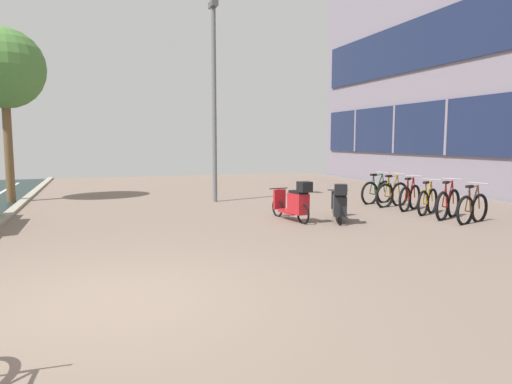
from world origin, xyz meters
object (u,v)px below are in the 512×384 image
at_px(bicycle_rack_01, 448,204).
at_px(bicycle_rack_04, 392,195).
at_px(scooter_mid, 339,204).
at_px(street_tree, 4,69).
at_px(scooter_near, 295,203).
at_px(bicycle_rack_00, 472,209).
at_px(bicycle_rack_02, 428,201).
at_px(bicycle_rack_05, 377,192).
at_px(bicycle_rack_03, 410,198).
at_px(lamp_post, 214,93).

distance_m(bicycle_rack_01, bicycle_rack_04, 2.22).
bearing_deg(scooter_mid, street_tree, 140.58).
relative_size(bicycle_rack_01, scooter_near, 0.78).
distance_m(bicycle_rack_00, street_tree, 13.93).
relative_size(bicycle_rack_02, scooter_mid, 0.72).
bearing_deg(bicycle_rack_01, scooter_near, 167.37).
relative_size(bicycle_rack_00, scooter_mid, 0.79).
height_order(bicycle_rack_00, scooter_mid, bicycle_rack_00).
height_order(bicycle_rack_01, bicycle_rack_05, bicycle_rack_01).
bearing_deg(bicycle_rack_05, bicycle_rack_02, -87.89).
height_order(bicycle_rack_01, bicycle_rack_04, bicycle_rack_01).
xyz_separation_m(bicycle_rack_01, bicycle_rack_02, (-0.01, 0.74, -0.02)).
relative_size(bicycle_rack_03, scooter_mid, 0.74).
height_order(bicycle_rack_01, bicycle_rack_03, bicycle_rack_01).
relative_size(bicycle_rack_04, scooter_near, 0.81).
bearing_deg(bicycle_rack_01, bicycle_rack_02, 90.83).
xyz_separation_m(bicycle_rack_04, scooter_mid, (-2.75, -1.79, 0.07)).
xyz_separation_m(bicycle_rack_02, bicycle_rack_04, (-0.06, 1.48, 0.02)).
distance_m(bicycle_rack_05, scooter_mid, 3.72).
distance_m(bicycle_rack_03, scooter_near, 3.84).
relative_size(bicycle_rack_00, bicycle_rack_02, 1.11).
xyz_separation_m(bicycle_rack_03, scooter_mid, (-2.81, -1.05, 0.08)).
relative_size(bicycle_rack_05, street_tree, 0.26).
distance_m(bicycle_rack_01, scooter_near, 3.89).
xyz_separation_m(bicycle_rack_01, bicycle_rack_05, (-0.09, 2.96, -0.01)).
bearing_deg(street_tree, bicycle_rack_01, -32.94).
bearing_deg(scooter_near, lamp_post, 102.60).
distance_m(bicycle_rack_02, scooter_mid, 2.83).
height_order(bicycle_rack_03, scooter_near, scooter_near).
bearing_deg(scooter_near, bicycle_rack_00, -22.43).
bearing_deg(lamp_post, scooter_mid, -67.44).
xyz_separation_m(bicycle_rack_04, street_tree, (-10.79, 4.82, 3.76)).
distance_m(bicycle_rack_04, scooter_near, 3.97).
height_order(bicycle_rack_04, scooter_mid, bicycle_rack_04).
xyz_separation_m(bicycle_rack_00, bicycle_rack_01, (-0.06, 0.74, 0.01)).
relative_size(bicycle_rack_00, bicycle_rack_04, 0.96).
distance_m(bicycle_rack_02, lamp_post, 7.07).
distance_m(bicycle_rack_04, lamp_post, 6.23).
bearing_deg(lamp_post, bicycle_rack_04, -30.98).
bearing_deg(street_tree, bicycle_rack_02, -30.13).
distance_m(bicycle_rack_00, scooter_mid, 3.11).
bearing_deg(bicycle_rack_02, bicycle_rack_04, 92.29).
distance_m(bicycle_rack_04, bicycle_rack_05, 0.74).
bearing_deg(bicycle_rack_03, street_tree, 152.88).
bearing_deg(bicycle_rack_05, scooter_mid, -137.19).
bearing_deg(scooter_near, street_tree, 138.79).
height_order(bicycle_rack_00, bicycle_rack_04, bicycle_rack_04).
height_order(bicycle_rack_03, scooter_mid, bicycle_rack_03).
relative_size(scooter_near, street_tree, 0.31).
bearing_deg(scooter_near, scooter_mid, -23.36).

